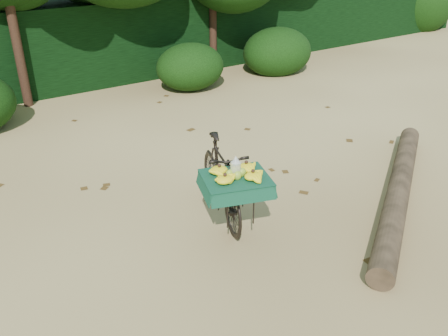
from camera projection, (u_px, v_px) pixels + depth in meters
ground at (256, 182)px, 6.72m from camera, size 80.00×80.00×0.00m
vendor_bicycle at (221, 179)px, 5.73m from camera, size 1.10×1.81×0.99m
fallen_log at (399, 189)px, 6.24m from camera, size 3.50×2.35×0.29m
hedge_backdrop at (90, 41)px, 10.95m from camera, size 26.00×1.80×1.80m
bush_clumps at (149, 76)px, 9.94m from camera, size 8.80×1.70×0.90m
leaf_litter at (230, 165)px, 7.20m from camera, size 7.00×7.30×0.01m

